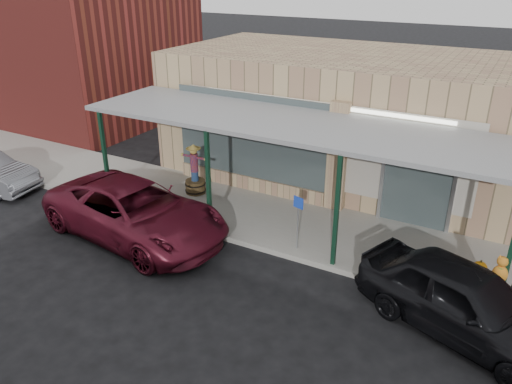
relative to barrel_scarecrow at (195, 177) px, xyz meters
The scene contains 10 objects.
ground 5.39m from the barrel_scarecrow, 47.91° to the right, with size 120.00×120.00×0.00m, color black.
sidewalk 3.65m from the barrel_scarecrow, ahead, with size 40.00×3.20×0.15m, color gray.
storefront 5.69m from the barrel_scarecrow, 49.57° to the left, with size 12.00×6.25×4.20m.
awning 4.28m from the barrel_scarecrow, ahead, with size 12.00×3.00×3.04m.
block_buildings_near 8.25m from the barrel_scarecrow, 43.15° to the left, with size 61.00×8.00×8.00m.
barrel_scarecrow is the anchor object (origin of this frame).
barrel_pumpkin 8.66m from the barrel_scarecrow, ahead, with size 0.61×0.61×0.68m.
handicap_sign 4.58m from the barrel_scarecrow, 20.01° to the right, with size 0.29×0.10×1.45m.
parked_sedan 8.88m from the barrel_scarecrow, 17.72° to the right, with size 4.74×3.21×1.50m.
car_maroon 2.88m from the barrel_scarecrow, 88.39° to the right, with size 2.51×5.45×1.52m, color #4E0F1E.
Camera 1 is at (5.19, -7.84, 6.85)m, focal length 35.00 mm.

